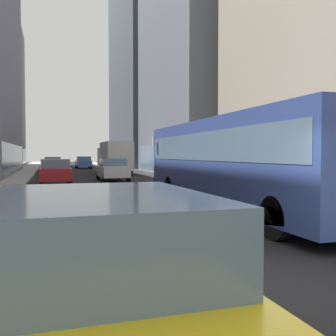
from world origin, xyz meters
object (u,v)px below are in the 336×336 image
transit_bus (236,158)px  car_blue_hatchback (84,162)px  dalmatian_dog (229,218)px  car_yellow_taxi (97,287)px  box_truck (114,157)px  car_white_van (112,169)px  car_red_coupe (55,172)px  car_black_suv (53,164)px

transit_bus → car_blue_hatchback: bearing=92.3°
dalmatian_dog → car_yellow_taxi: bearing=-127.5°
box_truck → car_yellow_taxi: bearing=-99.6°
car_white_van → box_truck: size_ratio=0.59×
transit_bus → box_truck: size_ratio=1.54×
car_red_coupe → car_black_suv: 18.28m
car_yellow_taxi → car_white_van: bearing=80.7°
transit_bus → car_yellow_taxi: transit_bus is taller
car_red_coupe → dalmatian_dog: (3.42, -17.27, -0.31)m
box_truck → dalmatian_dog: (-2.18, -28.75, -1.15)m
car_yellow_taxi → box_truck: 33.68m
box_truck → car_red_coupe: bearing=-116.0°
car_red_coupe → box_truck: box_truck is taller
transit_bus → box_truck: same height
box_truck → car_white_van: bearing=-100.2°
car_blue_hatchback → dalmatian_dog: size_ratio=4.15×
car_blue_hatchback → car_red_coupe: bearing=-98.5°
car_red_coupe → car_white_van: size_ratio=0.93×
car_white_van → dalmatian_dog: car_white_van is taller
car_white_van → dalmatian_dog: size_ratio=4.60×
car_black_suv → box_truck: bearing=-50.5°
car_blue_hatchback → box_truck: box_truck is taller
car_white_van → car_blue_hatchback: size_ratio=1.11×
car_yellow_taxi → car_blue_hatchback: 48.77m
car_black_suv → dalmatian_dog: bearing=-84.5°
car_yellow_taxi → dalmatian_dog: 5.62m
car_yellow_taxi → car_blue_hatchback: same height
transit_bus → car_black_suv: transit_bus is taller
car_white_van → car_blue_hatchback: same height
car_black_suv → car_blue_hatchback: same height
car_white_van → car_yellow_taxi: (-4.00, -24.33, 0.00)m
car_red_coupe → dalmatian_dog: bearing=-78.8°
car_red_coupe → car_white_van: bearing=33.1°
car_yellow_taxi → car_blue_hatchback: (4.00, 48.60, -0.00)m
car_white_van → car_yellow_taxi: same height
transit_bus → car_red_coupe: bearing=112.7°
box_truck → transit_bus: bearing=-90.0°
transit_bus → car_white_van: size_ratio=2.61×
car_red_coupe → car_white_van: 4.78m
car_red_coupe → car_blue_hatchback: size_ratio=1.03×
transit_bus → car_black_suv: (-5.60, 31.65, -0.96)m
transit_bus → dalmatian_dog: size_ratio=11.98×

